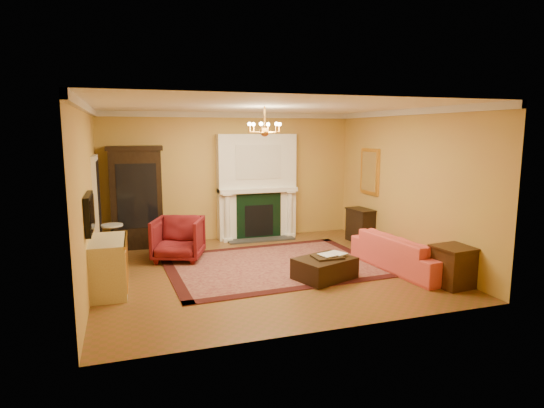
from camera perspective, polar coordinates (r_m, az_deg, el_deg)
name	(u,v)px	position (r m, az deg, el deg)	size (l,w,h in m)	color
floor	(265,270)	(8.59, -0.88, -8.33)	(6.00, 5.50, 0.02)	brown
ceiling	(265,106)	(8.21, -0.93, 12.22)	(6.00, 5.50, 0.02)	white
wall_back	(231,176)	(10.91, -5.21, 3.48)	(6.00, 0.02, 3.00)	#C08B45
wall_front	(330,218)	(5.72, 7.32, -1.71)	(6.00, 0.02, 3.00)	#C08B45
wall_left	(87,198)	(7.92, -22.19, 0.70)	(0.02, 5.50, 3.00)	#C08B45
wall_right	(407,185)	(9.59, 16.56, 2.36)	(0.02, 5.50, 3.00)	#C08B45
fireplace	(257,189)	(10.92, -1.89, 1.90)	(1.90, 0.70, 2.50)	white
crown_molding	(250,112)	(9.12, -2.75, 11.46)	(6.00, 5.50, 0.12)	silver
doorway	(98,209)	(9.66, -21.03, -0.55)	(0.08, 1.05, 2.10)	silver
tv_panel	(89,213)	(7.35, -21.93, -1.08)	(0.09, 0.95, 0.58)	black
gilt_mirror	(370,171)	(10.73, 12.16, 4.02)	(0.06, 0.76, 1.05)	gold
chandelier	(265,129)	(8.19, -0.92, 9.41)	(0.63, 0.55, 0.53)	gold
oriental_rug	(273,265)	(8.88, 0.11, -7.63)	(4.01, 3.01, 0.02)	#4B101D
china_cabinet	(137,200)	(10.43, -16.59, 0.53)	(1.08, 0.49, 2.16)	black
wingback_armchair	(178,237)	(9.31, -11.68, -4.05)	(0.92, 0.87, 0.95)	maroon
pedestal_table	(113,240)	(9.53, -19.36, -4.31)	(0.42, 0.42, 0.76)	black
commode	(109,266)	(7.80, -19.81, -7.30)	(0.55, 1.17, 0.87)	beige
coral_sofa	(405,247)	(8.86, 16.34, -5.15)	(2.24, 0.66, 0.88)	#DD4D46
end_table	(453,267)	(8.21, 21.81, -7.40)	(0.56, 0.56, 0.65)	#381B0F
console_table	(361,226)	(10.83, 11.05, -2.72)	(0.39, 0.67, 0.75)	black
leather_ottoman	(325,268)	(8.07, 6.61, -8.00)	(0.98, 0.71, 0.37)	black
ottoman_tray	(327,257)	(8.03, 6.98, -6.60)	(0.50, 0.39, 0.03)	black
book_a	(322,249)	(7.92, 6.32, -5.62)	(0.21, 0.03, 0.29)	gray
book_b	(333,246)	(8.04, 7.65, -5.29)	(0.24, 0.02, 0.32)	gray
topiary_left	(234,178)	(10.70, -4.74, 3.21)	(0.16, 0.16, 0.44)	gray
topiary_right	(278,178)	(11.00, 0.74, 3.26)	(0.14, 0.14, 0.39)	gray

